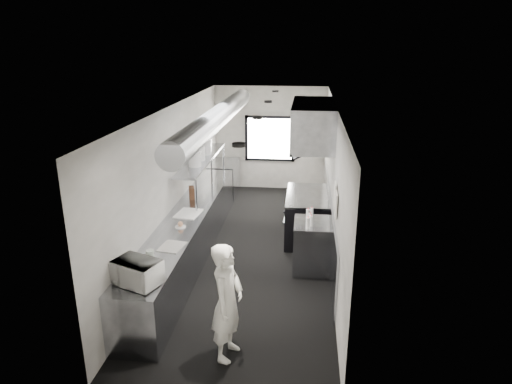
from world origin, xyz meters
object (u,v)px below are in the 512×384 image
(small_plate, at_px, (180,227))
(deli_tub_b, at_px, (150,253))
(prep_counter, at_px, (189,235))
(range, at_px, (306,216))
(far_work_table, at_px, (224,179))
(squeeze_bottle_b, at_px, (311,221))
(plate_stack_c, at_px, (205,146))
(cutting_board, at_px, (188,213))
(bottle_station, at_px, (312,246))
(line_cook, at_px, (227,302))
(microwave, at_px, (137,272))
(knife_block, at_px, (192,193))
(pass_shelf, at_px, (202,160))
(plate_stack_a, at_px, (195,159))
(squeeze_bottle_a, at_px, (308,223))
(squeeze_bottle_e, at_px, (312,212))
(deli_tub_a, at_px, (139,268))
(squeeze_bottle_d, at_px, (308,215))
(exhaust_hood, at_px, (313,124))
(plate_stack_b, at_px, (199,153))
(squeeze_bottle_c, at_px, (310,218))
(plate_stack_d, at_px, (206,143))

(small_plate, bearing_deg, deli_tub_b, -97.88)
(prep_counter, distance_m, range, 2.50)
(far_work_table, relative_size, squeeze_bottle_b, 6.36)
(plate_stack_c, bearing_deg, cutting_board, -87.94)
(far_work_table, relative_size, small_plate, 6.46)
(deli_tub_b, height_order, small_plate, deli_tub_b)
(bottle_station, distance_m, far_work_table, 4.53)
(squeeze_bottle_b, bearing_deg, line_cook, -113.96)
(deli_tub_b, xyz_separation_m, cutting_board, (0.13, 1.74, -0.04))
(microwave, bearing_deg, plate_stack_c, 111.58)
(range, bearing_deg, knife_block, -170.50)
(pass_shelf, height_order, plate_stack_a, plate_stack_a)
(plate_stack_a, bearing_deg, squeeze_bottle_a, -30.39)
(range, relative_size, squeeze_bottle_e, 9.38)
(deli_tub_a, xyz_separation_m, small_plate, (0.15, 1.58, -0.05))
(microwave, bearing_deg, knife_block, 113.03)
(knife_block, xyz_separation_m, squeeze_bottle_a, (2.33, -1.30, -0.02))
(small_plate, bearing_deg, range, 41.27)
(deli_tub_a, height_order, squeeze_bottle_d, squeeze_bottle_d)
(squeeze_bottle_d, bearing_deg, line_cook, -110.69)
(deli_tub_b, relative_size, knife_block, 0.52)
(range, xyz_separation_m, bottle_station, (0.11, -1.40, -0.02))
(microwave, distance_m, knife_block, 3.40)
(far_work_table, relative_size, knife_block, 5.00)
(squeeze_bottle_e, bearing_deg, exhaust_hood, 91.55)
(cutting_board, bearing_deg, exhaust_hood, 29.12)
(far_work_table, height_order, plate_stack_c, plate_stack_c)
(small_plate, distance_m, squeeze_bottle_d, 2.24)
(squeeze_bottle_d, xyz_separation_m, squeeze_bottle_e, (0.07, 0.16, -0.02))
(plate_stack_b, bearing_deg, squeeze_bottle_c, -34.22)
(pass_shelf, height_order, squeeze_bottle_e, pass_shelf)
(plate_stack_c, xyz_separation_m, squeeze_bottle_c, (2.29, -2.08, -0.77))
(deli_tub_a, bearing_deg, plate_stack_c, 89.18)
(plate_stack_d, height_order, squeeze_bottle_e, plate_stack_d)
(small_plate, height_order, squeeze_bottle_e, squeeze_bottle_e)
(far_work_table, height_order, plate_stack_a, plate_stack_a)
(pass_shelf, distance_m, small_plate, 2.27)
(pass_shelf, bearing_deg, plate_stack_a, -89.16)
(microwave, xyz_separation_m, squeeze_bottle_a, (2.20, 2.11, -0.07))
(squeeze_bottle_b, bearing_deg, range, 92.87)
(far_work_table, relative_size, squeeze_bottle_c, 6.61)
(deli_tub_b, height_order, squeeze_bottle_b, squeeze_bottle_b)
(pass_shelf, bearing_deg, line_cook, -73.46)
(exhaust_hood, bearing_deg, small_plate, -139.50)
(far_work_table, xyz_separation_m, deli_tub_b, (-0.10, -5.48, 0.49))
(exhaust_hood, height_order, bottle_station, exhaust_hood)
(exhaust_hood, distance_m, plate_stack_a, 2.40)
(cutting_board, bearing_deg, pass_shelf, 92.39)
(deli_tub_a, xyz_separation_m, squeeze_bottle_d, (2.31, 2.16, 0.05))
(range, relative_size, deli_tub_b, 12.91)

